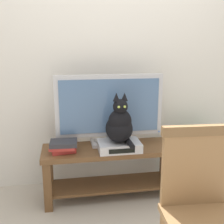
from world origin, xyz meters
TOP-DOWN VIEW (x-y plane):
  - ground_plane at (0.00, 0.00)m, footprint 12.00×12.00m
  - back_wall at (0.00, 0.88)m, footprint 7.00×0.12m
  - tv_stand at (-0.07, 0.46)m, footprint 1.26×0.40m
  - tv at (-0.07, 0.55)m, footprint 0.99×0.20m
  - media_box at (-0.01, 0.39)m, footprint 0.38×0.26m
  - cat at (-0.01, 0.37)m, footprint 0.24×0.35m
  - wooden_chair at (0.28, -0.59)m, footprint 0.45×0.46m
  - book_stack at (-0.51, 0.41)m, footprint 0.25×0.18m
  - potted_plant at (0.86, 0.49)m, footprint 0.38×0.38m

SIDE VIEW (x-z plane):
  - ground_plane at x=0.00m, z-range 0.00..0.00m
  - tv_stand at x=-0.07m, z-range 0.09..0.58m
  - potted_plant at x=0.86m, z-range 0.08..0.73m
  - media_box at x=-0.01m, z-range 0.49..0.57m
  - wooden_chair at x=0.28m, z-range 0.06..1.03m
  - book_stack at x=-0.51m, z-range 0.50..0.60m
  - cat at x=-0.01m, z-range 0.51..0.96m
  - tv at x=-0.07m, z-range 0.51..1.18m
  - back_wall at x=0.00m, z-range 0.00..2.80m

